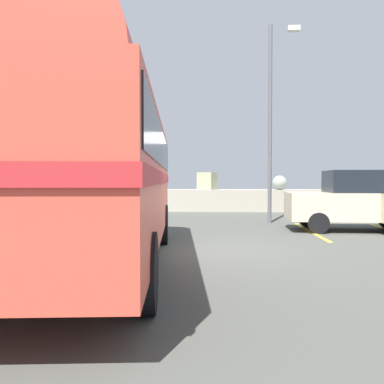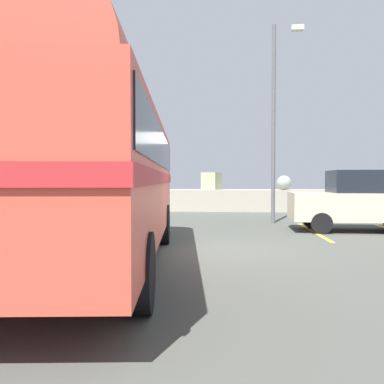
{
  "view_description": "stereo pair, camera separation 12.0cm",
  "coord_description": "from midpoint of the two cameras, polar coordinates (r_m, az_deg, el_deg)",
  "views": [
    {
      "loc": [
        0.39,
        -8.99,
        1.58
      ],
      "look_at": [
        -0.05,
        -1.49,
        1.36
      ],
      "focal_mm": 38.01,
      "sensor_mm": 36.0,
      "label": 1
    },
    {
      "loc": [
        0.51,
        -8.99,
        1.58
      ],
      "look_at": [
        -0.05,
        -1.49,
        1.36
      ],
      "focal_mm": 38.01,
      "sensor_mm": 36.0,
      "label": 2
    }
  ],
  "objects": [
    {
      "name": "ground",
      "position": [
        9.14,
        1.38,
        -8.24
      ],
      "size": [
        32.0,
        26.0,
        0.02
      ],
      "color": "#474943"
    },
    {
      "name": "breakwater",
      "position": [
        20.8,
        3.36,
        -0.82
      ],
      "size": [
        31.36,
        2.21,
        2.5
      ],
      "color": "#A39D8C",
      "rests_on": "ground"
    },
    {
      "name": "vintage_coach",
      "position": [
        7.52,
        -13.07,
        5.19
      ],
      "size": [
        3.23,
        8.78,
        3.7
      ],
      "rotation": [
        0.0,
        0.0,
        0.09
      ],
      "color": "black",
      "rests_on": "ground"
    },
    {
      "name": "parked_car_nearest",
      "position": [
        13.46,
        22.9,
        -1.05
      ],
      "size": [
        4.15,
        1.83,
        1.86
      ],
      "rotation": [
        0.0,
        0.0,
        1.54
      ],
      "color": "black",
      "rests_on": "ground"
    },
    {
      "name": "lamp_post",
      "position": [
        15.26,
        11.97,
        10.76
      ],
      "size": [
        1.14,
        0.32,
        7.17
      ],
      "color": "#5B5B60",
      "rests_on": "ground"
    }
  ]
}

